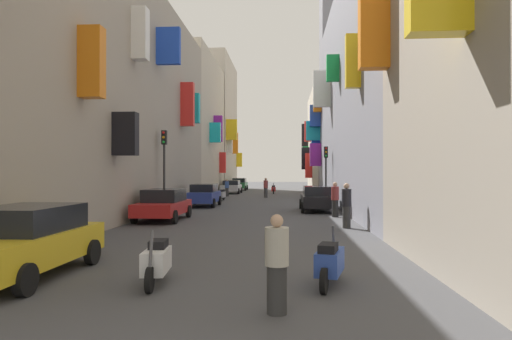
% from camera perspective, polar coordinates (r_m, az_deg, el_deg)
% --- Properties ---
extents(ground_plane, '(140.00, 140.00, 0.00)m').
position_cam_1_polar(ground_plane, '(32.53, 0.54, -4.23)').
color(ground_plane, '#424244').
extents(building_left_mid_a, '(7.27, 20.35, 12.27)m').
position_cam_1_polar(building_left_mid_a, '(27.59, -17.28, 7.86)').
color(building_left_mid_a, '#9E9384').
rests_on(building_left_mid_a, ground).
extents(building_left_mid_b, '(6.99, 13.41, 13.32)m').
position_cam_1_polar(building_left_mid_b, '(43.72, -9.27, 5.52)').
color(building_left_mid_b, '#BCB29E').
rests_on(building_left_mid_b, ground).
extents(building_left_far, '(7.25, 12.46, 16.50)m').
position_cam_1_polar(building_left_far, '(57.34, -6.14, 5.72)').
color(building_left_far, '#B2A899').
rests_on(building_left_far, ground).
extents(building_right_mid_a, '(7.19, 23.04, 13.58)m').
position_cam_1_polar(building_right_mid_a, '(27.17, 17.07, 9.38)').
color(building_right_mid_a, gray).
rests_on(building_right_mid_a, ground).
extents(building_right_mid_b, '(7.27, 3.59, 21.45)m').
position_cam_1_polar(building_right_mid_b, '(40.74, 12.62, 11.68)').
color(building_right_mid_b, gray).
rests_on(building_right_mid_b, ground).
extents(building_right_far, '(7.21, 19.70, 12.04)m').
position_cam_1_polar(building_right_far, '(53.06, 10.45, 3.80)').
color(building_right_far, '#BCB29E').
rests_on(building_right_far, ground).
extents(parked_car_red, '(1.96, 4.23, 1.44)m').
position_cam_1_polar(parked_car_red, '(21.03, -11.84, -4.31)').
color(parked_car_red, '#B21E1E').
rests_on(parked_car_red, ground).
extents(parked_car_blue, '(1.88, 3.92, 1.45)m').
position_cam_1_polar(parked_car_blue, '(29.15, -6.74, -3.18)').
color(parked_car_blue, navy).
rests_on(parked_car_blue, ground).
extents(parked_car_silver, '(2.01, 4.27, 1.36)m').
position_cam_1_polar(parked_car_silver, '(46.92, -3.20, -2.13)').
color(parked_car_silver, '#B7B7BC').
rests_on(parked_car_silver, ground).
extents(parked_car_green, '(1.92, 4.10, 1.50)m').
position_cam_1_polar(parked_car_green, '(55.01, -2.16, -1.80)').
color(parked_car_green, '#236638').
rests_on(parked_car_green, ground).
extents(parked_car_black, '(1.87, 4.29, 1.43)m').
position_cam_1_polar(parked_car_black, '(25.66, 7.83, -3.59)').
color(parked_car_black, black).
rests_on(parked_car_black, ground).
extents(parked_car_yellow, '(2.03, 4.17, 1.50)m').
position_cam_1_polar(parked_car_yellow, '(10.74, -27.81, -7.99)').
color(parked_car_yellow, gold).
rests_on(parked_car_yellow, ground).
extents(scooter_white, '(0.54, 1.79, 1.13)m').
position_cam_1_polar(scooter_white, '(9.20, -12.70, -11.36)').
color(scooter_white, silver).
rests_on(scooter_white, ground).
extents(scooter_blue, '(0.70, 1.82, 1.13)m').
position_cam_1_polar(scooter_blue, '(9.01, 9.49, -11.60)').
color(scooter_blue, '#2D4CAD').
rests_on(scooter_blue, ground).
extents(scooter_silver, '(0.55, 2.00, 1.13)m').
position_cam_1_polar(scooter_silver, '(35.07, -4.48, -3.18)').
color(scooter_silver, '#ADADB2').
rests_on(scooter_silver, ground).
extents(scooter_red, '(0.48, 1.94, 1.13)m').
position_cam_1_polar(scooter_red, '(46.43, 2.27, -2.48)').
color(scooter_red, red).
rests_on(scooter_red, ground).
extents(pedestrian_crossing, '(0.54, 0.54, 1.74)m').
position_cam_1_polar(pedestrian_crossing, '(38.79, 1.27, -2.31)').
color(pedestrian_crossing, '#3B3B3B').
rests_on(pedestrian_crossing, ground).
extents(pedestrian_near_left, '(0.45, 0.45, 1.80)m').
position_cam_1_polar(pedestrian_near_left, '(18.03, 11.60, -4.51)').
color(pedestrian_near_left, '#313131').
rests_on(pedestrian_near_left, ground).
extents(pedestrian_near_right, '(0.53, 0.53, 1.61)m').
position_cam_1_polar(pedestrian_near_right, '(40.89, -3.78, -2.30)').
color(pedestrian_near_right, '#2C2C2C').
rests_on(pedestrian_near_right, ground).
extents(pedestrian_mid_street, '(0.51, 0.51, 1.57)m').
position_cam_1_polar(pedestrian_mid_street, '(7.12, 2.71, -12.07)').
color(pedestrian_mid_street, '#2F2F2F').
rests_on(pedestrian_mid_street, ground).
extents(pedestrian_far_away, '(0.39, 0.39, 1.75)m').
position_cam_1_polar(pedestrian_far_away, '(22.39, 10.17, -3.76)').
color(pedestrian_far_away, '#252525').
rests_on(pedestrian_far_away, ground).
extents(traffic_light_near_corner, '(0.26, 0.34, 3.97)m').
position_cam_1_polar(traffic_light_near_corner, '(30.18, 9.01, 0.64)').
color(traffic_light_near_corner, '#2D2D2D').
rests_on(traffic_light_near_corner, ground).
extents(traffic_light_far_corner, '(0.26, 0.34, 4.46)m').
position_cam_1_polar(traffic_light_far_corner, '(24.03, -11.77, 1.61)').
color(traffic_light_far_corner, '#2D2D2D').
rests_on(traffic_light_far_corner, ground).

